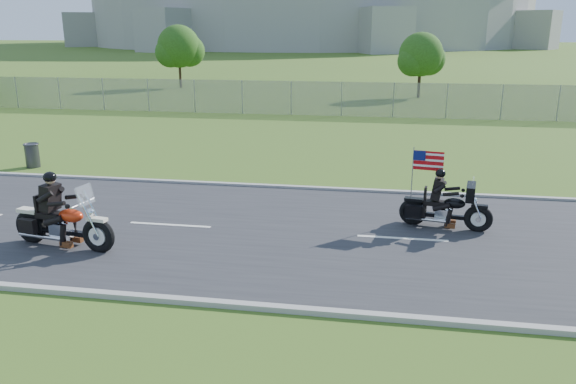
# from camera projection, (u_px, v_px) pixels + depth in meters

# --- Properties ---
(ground) EXTENTS (420.00, 420.00, 0.00)m
(ground) POSITION_uv_depth(u_px,v_px,m) (244.00, 231.00, 14.43)
(ground) COLOR #38531A
(ground) RESTS_ON ground
(road) EXTENTS (120.00, 8.00, 0.04)m
(road) POSITION_uv_depth(u_px,v_px,m) (244.00, 230.00, 14.43)
(road) COLOR #28282B
(road) RESTS_ON ground
(curb_north) EXTENTS (120.00, 0.18, 0.12)m
(curb_north) POSITION_uv_depth(u_px,v_px,m) (274.00, 187.00, 18.25)
(curb_north) COLOR #9E9B93
(curb_north) RESTS_ON ground
(curb_south) EXTENTS (120.00, 0.18, 0.12)m
(curb_south) POSITION_uv_depth(u_px,v_px,m) (193.00, 302.00, 10.59)
(curb_south) COLOR #9E9B93
(curb_south) RESTS_ON ground
(fence) EXTENTS (60.00, 0.03, 2.00)m
(fence) POSITION_uv_depth(u_px,v_px,m) (242.00, 97.00, 33.87)
(fence) COLOR gray
(fence) RESTS_ON ground
(tree_fence_near) EXTENTS (3.52, 3.28, 4.75)m
(tree_fence_near) POSITION_uv_depth(u_px,v_px,m) (421.00, 57.00, 41.07)
(tree_fence_near) COLOR #382316
(tree_fence_near) RESTS_ON ground
(tree_fence_mid) EXTENTS (3.96, 3.69, 5.30)m
(tree_fence_mid) POSITION_uv_depth(u_px,v_px,m) (180.00, 49.00, 47.93)
(tree_fence_mid) COLOR #382316
(tree_fence_mid) RESTS_ON ground
(motorcycle_lead) EXTENTS (2.76, 0.95, 1.86)m
(motorcycle_lead) POSITION_uv_depth(u_px,v_px,m) (62.00, 224.00, 13.17)
(motorcycle_lead) COLOR black
(motorcycle_lead) RESTS_ON ground
(motorcycle_follow) EXTENTS (2.35, 0.92, 1.97)m
(motorcycle_follow) POSITION_uv_depth(u_px,v_px,m) (445.00, 209.00, 14.43)
(motorcycle_follow) COLOR black
(motorcycle_follow) RESTS_ON ground
(trash_can) EXTENTS (0.61, 0.61, 0.87)m
(trash_can) POSITION_uv_depth(u_px,v_px,m) (32.00, 156.00, 20.90)
(trash_can) COLOR #3D3C42
(trash_can) RESTS_ON ground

